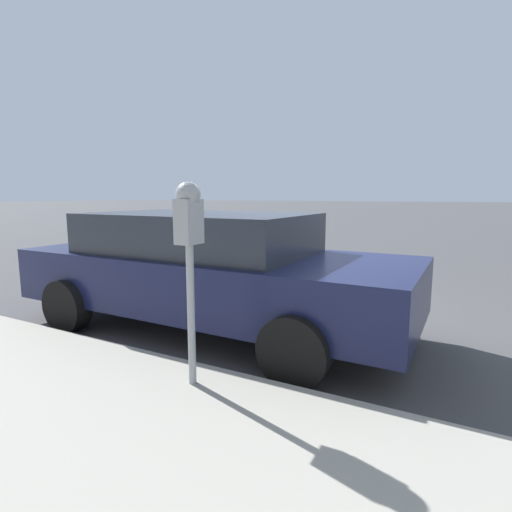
# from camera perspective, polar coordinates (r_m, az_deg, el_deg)

# --- Properties ---
(ground_plane) EXTENTS (220.00, 220.00, 0.00)m
(ground_plane) POSITION_cam_1_polar(r_m,az_deg,el_deg) (5.65, 4.50, -8.16)
(ground_plane) COLOR #424244
(parking_meter) EXTENTS (0.21, 0.19, 1.59)m
(parking_meter) POSITION_cam_1_polar(r_m,az_deg,el_deg) (3.08, -9.53, 3.43)
(parking_meter) COLOR gray
(parking_meter) RESTS_ON sidewalk
(car_navy) EXTENTS (2.10, 4.78, 1.42)m
(car_navy) POSITION_cam_1_polar(r_m,az_deg,el_deg) (4.89, -6.75, -1.67)
(car_navy) COLOR #14193D
(car_navy) RESTS_ON ground_plane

